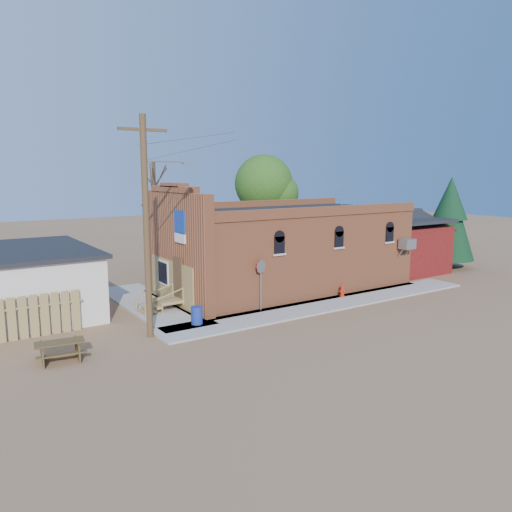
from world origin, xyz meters
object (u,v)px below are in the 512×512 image
brick_bar (280,249)px  stop_sign (261,271)px  trash_barrel (197,315)px  utility_pole (148,222)px  picnic_table (60,348)px  fire_hydrant (342,291)px

brick_bar → stop_sign: brick_bar is taller
stop_sign → trash_barrel: 3.97m
utility_pole → stop_sign: utility_pole is taller
brick_bar → picnic_table: brick_bar is taller
brick_bar → fire_hydrant: bearing=-70.5°
brick_bar → picnic_table: size_ratio=8.90×
brick_bar → stop_sign: (-3.87, -3.69, -0.32)m
fire_hydrant → trash_barrel: trash_barrel is taller
brick_bar → fire_hydrant: size_ratio=25.07×
trash_barrel → picnic_table: (-6.04, -1.00, -0.02)m
brick_bar → utility_pole: utility_pole is taller
fire_hydrant → stop_sign: (-5.25, 0.19, 1.62)m
stop_sign → picnic_table: (-9.69, -1.30, -1.56)m
picnic_table → stop_sign: bearing=15.1°
utility_pole → trash_barrel: 4.86m
utility_pole → fire_hydrant: (11.16, 0.41, -4.37)m
stop_sign → fire_hydrant: bearing=1.2°
utility_pole → stop_sign: 6.55m
brick_bar → fire_hydrant: (1.37, -3.88, -1.94)m
brick_bar → utility_pole: size_ratio=1.82×
picnic_table → utility_pole: bearing=18.0°
brick_bar → fire_hydrant: brick_bar is taller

